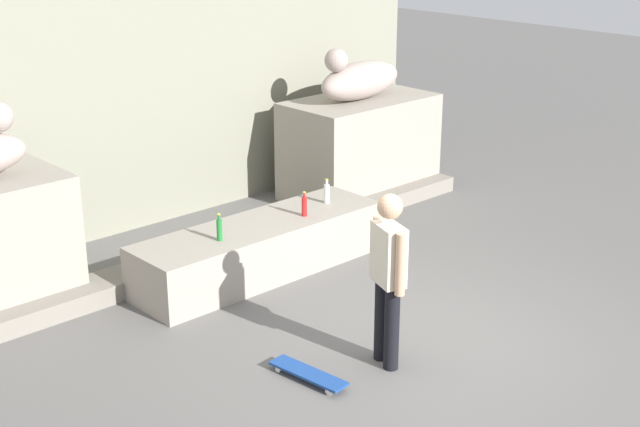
% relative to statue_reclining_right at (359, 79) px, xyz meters
% --- Properties ---
extents(ground_plane, '(40.00, 40.00, 0.00)m').
position_rel_statue_reclining_right_xyz_m(ground_plane, '(-2.88, -3.84, -1.69)').
color(ground_plane, '#605E5B').
extents(pedestal_right, '(2.19, 1.21, 1.41)m').
position_rel_statue_reclining_right_xyz_m(pedestal_right, '(0.04, 0.00, -0.99)').
color(pedestal_right, gray).
rests_on(pedestal_right, ground_plane).
extents(statue_reclining_right, '(1.66, 0.76, 0.78)m').
position_rel_statue_reclining_right_xyz_m(statue_reclining_right, '(0.00, 0.00, 0.00)').
color(statue_reclining_right, '#A4928B').
rests_on(statue_reclining_right, pedestal_right).
extents(ledge_block, '(3.11, 0.88, 0.61)m').
position_rel_statue_reclining_right_xyz_m(ledge_block, '(-2.88, -1.28, -1.39)').
color(ledge_block, gray).
rests_on(ledge_block, ground_plane).
extents(skater, '(0.31, 0.51, 1.67)m').
position_rel_statue_reclining_right_xyz_m(skater, '(-3.36, -3.70, -0.77)').
color(skater, black).
rests_on(skater, ground_plane).
extents(skateboard, '(0.29, 0.82, 0.08)m').
position_rel_statue_reclining_right_xyz_m(skateboard, '(-4.10, -3.43, -1.63)').
color(skateboard, navy).
rests_on(skateboard, ground_plane).
extents(bottle_clear, '(0.07, 0.07, 0.30)m').
position_rel_statue_reclining_right_xyz_m(bottle_clear, '(-1.83, -1.28, -0.95)').
color(bottle_clear, silver).
rests_on(bottle_clear, ledge_block).
extents(bottle_green, '(0.06, 0.06, 0.31)m').
position_rel_statue_reclining_right_xyz_m(bottle_green, '(-3.52, -1.39, -0.95)').
color(bottle_green, '#1E722D').
rests_on(bottle_green, ledge_block).
extents(bottle_red, '(0.06, 0.06, 0.30)m').
position_rel_statue_reclining_right_xyz_m(bottle_red, '(-2.33, -1.43, -0.96)').
color(bottle_red, red).
rests_on(bottle_red, ledge_block).
extents(stair_step, '(8.01, 0.50, 0.21)m').
position_rel_statue_reclining_right_xyz_m(stair_step, '(-2.88, -0.62, -1.59)').
color(stair_step, gray).
rests_on(stair_step, ground_plane).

